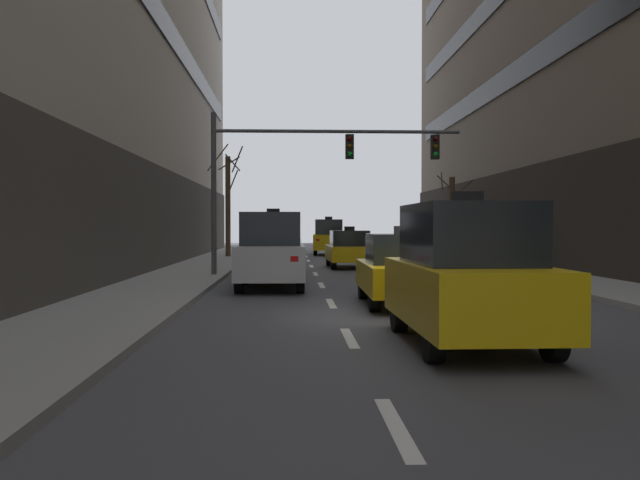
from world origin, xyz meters
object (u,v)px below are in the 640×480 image
Objects in this scene: street_tree_0 at (228,203)px; taxi_driving_6 at (349,249)px; taxi_driving_0 at (403,270)px; traffic_signal_0 at (306,161)px; car_driving_1 at (271,251)px; taxi_driving_3 at (273,245)px; street_tree_1 at (452,216)px; car_driving_2 at (281,243)px; taxi_driving_5 at (329,237)px; taxi_driving_4 at (467,275)px; pedestrian_0 at (545,244)px.

taxi_driving_6 is at bearing -54.99° from street_tree_0.
traffic_signal_0 is at bearing 103.56° from taxi_driving_0.
car_driving_1 reaches higher than taxi_driving_6.
taxi_driving_3 is 1.04× the size of street_tree_1.
car_driving_1 is at bearing -104.59° from traffic_signal_0.
street_tree_0 is (-2.82, 18.41, 1.97)m from car_driving_1.
taxi_driving_0 is at bearing -71.89° from taxi_driving_3.
car_driving_2 is 1.00× the size of taxi_driving_5.
taxi_driving_4 is 14.23m from traffic_signal_0.
taxi_driving_3 is at bearing -99.35° from taxi_driving_5.
taxi_driving_6 is (0.14, -13.56, -0.30)m from taxi_driving_5.
taxi_driving_3 is 2.76× the size of pedestrian_0.
car_driving_2 is 0.99× the size of taxi_driving_3.
taxi_driving_5 is (2.93, 23.57, 0.01)m from car_driving_1.
taxi_driving_4 is at bearing -71.71° from car_driving_1.
taxi_driving_3 is at bearing -90.28° from car_driving_2.
taxi_driving_3 is 13.45m from street_tree_0.
taxi_driving_4 is at bearing -77.91° from street_tree_0.
taxi_driving_4 is 28.76m from street_tree_0.
taxi_driving_3 is at bearing -78.04° from street_tree_0.
taxi_driving_6 is 0.50× the size of traffic_signal_0.
taxi_driving_3 is 14.14m from street_tree_1.
taxi_driving_3 is 0.54× the size of traffic_signal_0.
street_tree_0 is (-6.01, 28.05, 1.99)m from taxi_driving_4.
street_tree_1 is at bearing 50.28° from taxi_driving_3.
pedestrian_0 is (10.05, -14.24, 0.29)m from car_driving_2.
car_driving_1 is at bearing -81.28° from street_tree_0.
car_driving_1 is 18.57m from street_tree_1.
traffic_signal_0 is 9.60m from pedestrian_0.
pedestrian_0 is (6.96, 10.12, 0.32)m from taxi_driving_0.
taxi_driving_6 is at bearing -133.34° from street_tree_1.
traffic_signal_0 is at bearing 75.41° from car_driving_1.
traffic_signal_0 is (-1.99, -5.89, 3.21)m from taxi_driving_6.
taxi_driving_0 is 0.97× the size of car_driving_1.
taxi_driving_6 is (-0.12, 19.65, -0.27)m from taxi_driving_4.
taxi_driving_4 is at bearing -77.80° from taxi_driving_3.
taxi_driving_6 is at bearing -89.43° from taxi_driving_5.
street_tree_1 is at bearing 77.47° from taxi_driving_4.
car_driving_1 is (-3.09, 4.25, 0.28)m from taxi_driving_0.
taxi_driving_4 is at bearing -89.64° from taxi_driving_6.
street_tree_1 reaches higher than car_driving_1.
car_driving_1 is 1.02× the size of taxi_driving_4.
taxi_driving_3 is (-3.16, 9.65, 0.31)m from taxi_driving_0.
street_tree_0 is 3.69× the size of pedestrian_0.
street_tree_1 is (5.84, 20.48, 1.53)m from taxi_driving_0.
car_driving_2 is at bearing 96.10° from taxi_driving_4.
taxi_driving_4 is at bearing -102.53° from street_tree_1.
street_tree_1 is (8.93, 16.23, 1.25)m from car_driving_1.
car_driving_2 is 1.02× the size of street_tree_1.
taxi_driving_0 is 24.56m from car_driving_2.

